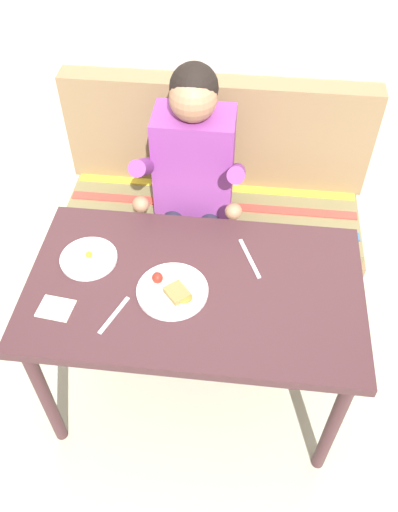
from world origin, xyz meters
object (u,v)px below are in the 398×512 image
(plate_eggs, at_px, (89,258))
(table, at_px, (194,299))
(fork, at_px, (114,315))
(couch, at_px, (212,219))
(knife, at_px, (249,258))
(plate_breakfast, at_px, (173,291))
(napkin, at_px, (56,308))
(person, at_px, (192,176))

(plate_eggs, bearing_deg, table, -10.84)
(table, distance_m, plate_eggs, 0.42)
(fork, bearing_deg, couch, 96.97)
(plate_eggs, relative_size, knife, 1.05)
(plate_eggs, bearing_deg, fork, -58.18)
(plate_eggs, bearing_deg, knife, 6.84)
(plate_breakfast, xyz_separation_m, napkin, (-0.39, -0.11, -0.01))
(person, relative_size, fork, 7.13)
(table, xyz_separation_m, napkin, (-0.46, -0.16, 0.09))
(plate_breakfast, bearing_deg, person, 90.61)
(couch, bearing_deg, napkin, -116.45)
(table, distance_m, plate_breakfast, 0.13)
(fork, height_order, knife, same)
(napkin, distance_m, fork, 0.20)
(couch, xyz_separation_m, plate_eggs, (-0.40, -0.69, 0.41))
(person, bearing_deg, plate_eggs, -122.34)
(table, xyz_separation_m, couch, (0.00, 0.76, -0.32))
(plate_breakfast, xyz_separation_m, plate_eggs, (-0.33, 0.12, -0.00))
(fork, bearing_deg, napkin, -159.09)
(couch, distance_m, plate_eggs, 0.90)
(table, bearing_deg, fork, -147.45)
(person, bearing_deg, napkin, -117.01)
(person, height_order, plate_breakfast, person)
(couch, relative_size, fork, 8.47)
(plate_eggs, xyz_separation_m, napkin, (-0.06, -0.23, -0.01))
(person, height_order, plate_eggs, person)
(person, relative_size, plate_eggs, 5.75)
(table, height_order, fork, fork)
(couch, xyz_separation_m, plate_breakfast, (-0.07, -0.81, 0.41))
(plate_eggs, bearing_deg, couch, 59.66)
(table, relative_size, couch, 0.83)
(couch, relative_size, knife, 7.20)
(fork, bearing_deg, table, 54.84)
(table, xyz_separation_m, knife, (0.19, 0.15, 0.08))
(couch, xyz_separation_m, person, (-0.08, -0.17, 0.41))
(napkin, bearing_deg, knife, 25.24)
(napkin, distance_m, knife, 0.72)
(person, bearing_deg, table, -82.49)
(plate_eggs, bearing_deg, napkin, -103.47)
(napkin, xyz_separation_m, knife, (0.65, 0.31, -0.00))
(couch, bearing_deg, table, -90.00)
(person, height_order, napkin, person)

